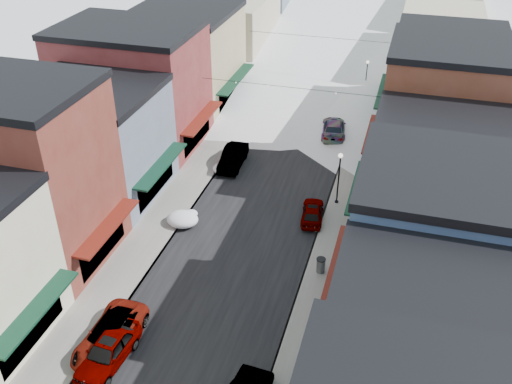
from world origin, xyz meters
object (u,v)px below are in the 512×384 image
Objects in this scene: car_white_suv at (110,336)px; trash_can at (321,265)px; car_silver_sedan at (108,351)px; streetlamp_near at (339,172)px; car_dark_hatch at (233,157)px.

car_white_suv is 5.19× the size of trash_can.
car_silver_sedan is 4.47× the size of trash_can.
car_white_suv is 1.19m from car_silver_sedan.
car_silver_sedan is at bearing -132.83° from trash_can.
streetlamp_near is (-0.32, 8.70, 2.22)m from trash_can.
car_silver_sedan reaches higher than car_white_suv.
car_silver_sedan is 22.96m from car_dark_hatch.
car_silver_sedan is (0.47, -1.09, 0.04)m from car_white_suv.
car_silver_sedan is 14.55m from trash_can.
car_dark_hatch reaches higher than car_white_suv.
trash_can is at bearing -87.88° from streetlamp_near.
car_white_suv is at bearing -118.78° from streetlamp_near.
car_silver_sedan is 1.09× the size of streetlamp_near.
trash_can is (10.36, 9.58, -0.08)m from car_white_suv.
car_dark_hatch reaches higher than trash_can.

